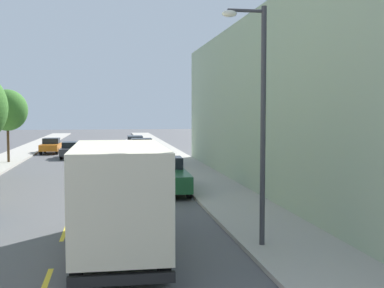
# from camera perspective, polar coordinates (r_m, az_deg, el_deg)

# --- Properties ---
(ground_plane) EXTENTS (160.00, 160.00, 0.00)m
(ground_plane) POSITION_cam_1_polar(r_m,az_deg,el_deg) (35.58, -11.89, -3.04)
(ground_plane) COLOR #4C4C4F
(sidewalk_right) EXTENTS (3.20, 120.00, 0.14)m
(sidewalk_right) POSITION_cam_1_polar(r_m,az_deg,el_deg) (34.00, 0.02, -3.15)
(sidewalk_right) COLOR #A39E93
(sidewalk_right) RESTS_ON ground_plane
(lane_centerline_dashes) EXTENTS (0.14, 47.20, 0.01)m
(lane_centerline_dashes) POSITION_cam_1_polar(r_m,az_deg,el_deg) (30.13, -12.34, -4.27)
(lane_centerline_dashes) COLOR yellow
(lane_centerline_dashes) RESTS_ON ground_plane
(apartment_block_opposite) EXTENTS (10.00, 36.00, 9.21)m
(apartment_block_opposite) POSITION_cam_1_polar(r_m,az_deg,el_deg) (28.05, 16.26, 4.50)
(apartment_block_opposite) COLOR #99AD8E
(apartment_block_opposite) RESTS_ON ground_plane
(street_tree_farthest) EXTENTS (3.13, 3.13, 5.75)m
(street_tree_farthest) POSITION_cam_1_polar(r_m,az_deg,el_deg) (42.00, -20.39, 3.65)
(street_tree_farthest) COLOR #47331E
(street_tree_farthest) RESTS_ON sidewalk_left
(street_lamp) EXTENTS (1.35, 0.28, 7.13)m
(street_lamp) POSITION_cam_1_polar(r_m,az_deg,el_deg) (14.97, 7.62, 4.02)
(street_lamp) COLOR #38383D
(street_lamp) RESTS_ON sidewalk_right
(delivery_box_truck) EXTENTS (2.42, 7.43, 3.25)m
(delivery_box_truck) POSITION_cam_1_polar(r_m,az_deg,el_deg) (14.61, -8.44, -5.40)
(delivery_box_truck) COLOR beige
(delivery_box_truck) RESTS_ON ground_plane
(parked_wagon_white) EXTENTS (1.87, 4.72, 1.50)m
(parked_wagon_white) POSITION_cam_1_polar(r_m,az_deg,el_deg) (54.58, -6.57, 0.22)
(parked_wagon_white) COLOR silver
(parked_wagon_white) RESTS_ON ground_plane
(parked_sedan_burgundy) EXTENTS (1.87, 4.53, 1.43)m
(parked_sedan_burgundy) POSITION_cam_1_polar(r_m,az_deg,el_deg) (36.46, -4.78, -1.62)
(parked_sedan_burgundy) COLOR maroon
(parked_sedan_burgundy) RESTS_ON ground_plane
(parked_pickup_silver) EXTENTS (2.01, 5.31, 1.73)m
(parked_pickup_silver) POSITION_cam_1_polar(r_m,az_deg,el_deg) (44.16, -5.71, -0.58)
(parked_pickup_silver) COLOR #B2B5BA
(parked_pickup_silver) RESTS_ON ground_plane
(parked_pickup_forest) EXTENTS (2.16, 5.36, 1.73)m
(parked_pickup_forest) POSITION_cam_1_polar(r_m,az_deg,el_deg) (25.74, -2.89, -3.70)
(parked_pickup_forest) COLOR #194C28
(parked_pickup_forest) RESTS_ON ground_plane
(parked_hatchback_orange) EXTENTS (1.83, 4.04, 1.50)m
(parked_hatchback_orange) POSITION_cam_1_polar(r_m,az_deg,el_deg) (51.16, -15.85, -0.19)
(parked_hatchback_orange) COLOR orange
(parked_hatchback_orange) RESTS_ON ground_plane
(moving_charcoal_sedan) EXTENTS (1.80, 4.50, 1.43)m
(moving_charcoal_sedan) POSITION_cam_1_polar(r_m,az_deg,el_deg) (45.74, -13.60, -0.62)
(moving_charcoal_sedan) COLOR #333338
(moving_charcoal_sedan) RESTS_ON ground_plane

